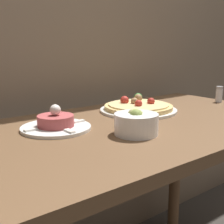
{
  "coord_description": "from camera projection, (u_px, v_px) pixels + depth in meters",
  "views": [
    {
      "loc": [
        -0.69,
        -0.41,
        1.03
      ],
      "look_at": [
        -0.06,
        0.38,
        0.8
      ],
      "focal_mm": 50.0,
      "sensor_mm": 36.0,
      "label": 1
    }
  ],
  "objects": [
    {
      "name": "dining_table",
      "position": [
        134.0,
        157.0,
        1.07
      ],
      "size": [
        1.24,
        0.67,
        0.76
      ],
      "color": "brown",
      "rests_on": "ground_plane"
    },
    {
      "name": "pizza_plate",
      "position": [
        138.0,
        107.0,
        1.22
      ],
      "size": [
        0.3,
        0.3,
        0.06
      ],
      "color": "white",
      "rests_on": "dining_table"
    },
    {
      "name": "tartare_plate",
      "position": [
        56.0,
        124.0,
        0.97
      ],
      "size": [
        0.22,
        0.22,
        0.08
      ],
      "color": "white",
      "rests_on": "dining_table"
    },
    {
      "name": "small_bowl",
      "position": [
        136.0,
        123.0,
        0.91
      ],
      "size": [
        0.13,
        0.13,
        0.08
      ],
      "color": "white",
      "rests_on": "dining_table"
    },
    {
      "name": "salt_shaker",
      "position": [
        219.0,
        94.0,
        1.41
      ],
      "size": [
        0.03,
        0.03,
        0.07
      ],
      "color": "silver",
      "rests_on": "dining_table"
    }
  ]
}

